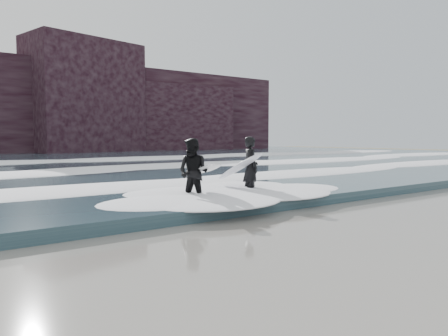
% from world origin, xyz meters
% --- Properties ---
extents(ground, '(120.00, 120.00, 0.00)m').
position_xyz_m(ground, '(0.00, 0.00, 0.00)').
color(ground, olive).
rests_on(ground, ground).
extents(sea, '(90.00, 52.00, 0.30)m').
position_xyz_m(sea, '(0.00, 29.00, 0.15)').
color(sea, '#28414B').
rests_on(sea, ground).
extents(foam_near, '(60.00, 3.20, 0.20)m').
position_xyz_m(foam_near, '(0.00, 9.00, 0.40)').
color(foam_near, white).
rests_on(foam_near, sea).
extents(foam_mid, '(60.00, 4.00, 0.24)m').
position_xyz_m(foam_mid, '(0.00, 16.00, 0.42)').
color(foam_mid, white).
rests_on(foam_mid, sea).
extents(foam_far, '(60.00, 4.80, 0.30)m').
position_xyz_m(foam_far, '(0.00, 25.00, 0.45)').
color(foam_far, white).
rests_on(foam_far, sea).
extents(surfer_left, '(1.10, 1.95, 1.93)m').
position_xyz_m(surfer_left, '(1.07, 5.46, 0.97)').
color(surfer_left, black).
rests_on(surfer_left, ground).
extents(surfer_right, '(1.47, 2.05, 1.88)m').
position_xyz_m(surfer_right, '(-1.16, 5.16, 0.95)').
color(surfer_right, black).
rests_on(surfer_right, ground).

